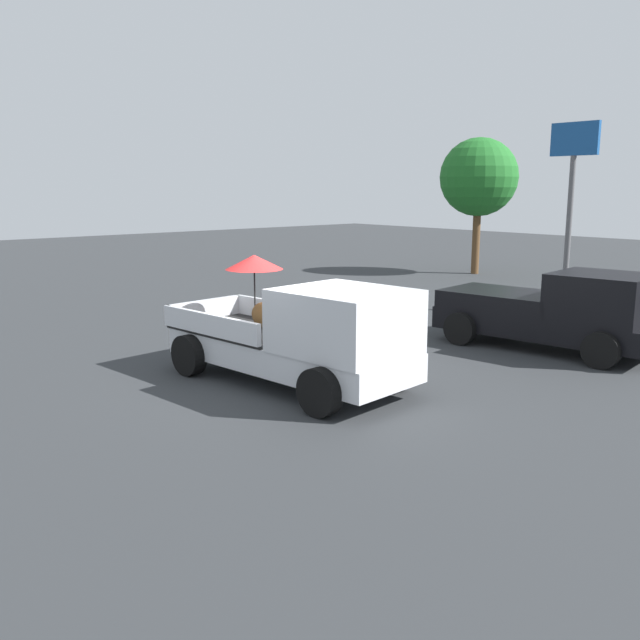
% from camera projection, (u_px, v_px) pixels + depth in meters
% --- Properties ---
extents(ground_plane, '(80.00, 80.00, 0.00)m').
position_uv_depth(ground_plane, '(288.00, 382.00, 12.69)').
color(ground_plane, '#2D3033').
extents(pickup_truck_main, '(5.21, 2.65, 2.30)m').
position_uv_depth(pickup_truck_main, '(305.00, 336.00, 12.21)').
color(pickup_truck_main, black).
rests_on(pickup_truck_main, ground).
extents(pickup_truck_red, '(4.99, 2.66, 1.80)m').
position_uv_depth(pickup_truck_red, '(555.00, 311.00, 15.08)').
color(pickup_truck_red, black).
rests_on(pickup_truck_red, ground).
extents(motel_sign, '(1.40, 0.16, 5.34)m').
position_uv_depth(motel_sign, '(572.00, 181.00, 18.81)').
color(motel_sign, '#59595B').
rests_on(motel_sign, ground).
extents(tree_by_lot, '(3.20, 3.20, 5.59)m').
position_uv_depth(tree_by_lot, '(479.00, 178.00, 27.85)').
color(tree_by_lot, brown).
rests_on(tree_by_lot, ground).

